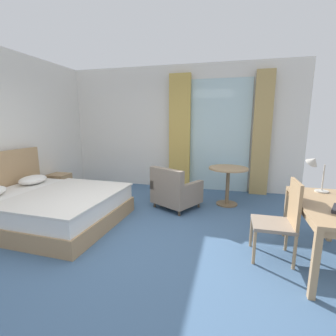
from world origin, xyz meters
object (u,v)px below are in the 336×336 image
object	(u,v)px
nightstand	(59,184)
bed	(48,205)
armchair_by_window	(175,191)
writing_desk	(328,212)
desk_lamp	(315,166)
desk_chair	(282,217)
round_cafe_table	(228,177)

from	to	relation	value
nightstand	bed	bearing A→B (deg)	-57.55
nightstand	armchair_by_window	distance (m)	2.69
writing_desk	armchair_by_window	distance (m)	2.46
writing_desk	desk_lamp	world-z (taller)	desk_lamp
desk_chair	round_cafe_table	size ratio (longest dim) A/B	1.29
nightstand	armchair_by_window	world-z (taller)	armchair_by_window
desk_chair	round_cafe_table	distance (m)	1.88
armchair_by_window	round_cafe_table	distance (m)	1.07
nightstand	desk_chair	bearing A→B (deg)	-19.45
bed	desk_chair	xyz separation A→B (m)	(3.43, -0.19, 0.24)
bed	writing_desk	bearing A→B (deg)	-3.00
armchair_by_window	round_cafe_table	size ratio (longest dim) A/B	1.31
armchair_by_window	desk_chair	bearing A→B (deg)	-39.79
desk_chair	nightstand	bearing A→B (deg)	160.55
writing_desk	round_cafe_table	xyz separation A→B (m)	(-1.10, 1.78, -0.08)
bed	desk_lamp	distance (m)	3.98
nightstand	writing_desk	bearing A→B (deg)	-17.81
bed	writing_desk	world-z (taller)	bed
writing_desk	desk_lamp	bearing A→B (deg)	90.33
writing_desk	nightstand	bearing A→B (deg)	162.19
writing_desk	armchair_by_window	size ratio (longest dim) A/B	1.40
writing_desk	desk_chair	world-z (taller)	desk_chair
desk_lamp	armchair_by_window	bearing A→B (deg)	159.87
bed	nightstand	world-z (taller)	bed
bed	writing_desk	distance (m)	3.91
nightstand	desk_lamp	bearing A→B (deg)	-11.19
writing_desk	round_cafe_table	world-z (taller)	round_cafe_table
writing_desk	desk_chair	bearing A→B (deg)	178.60
bed	desk_lamp	size ratio (longest dim) A/B	4.59
round_cafe_table	desk_lamp	bearing A→B (deg)	-47.59
desk_lamp	desk_chair	bearing A→B (deg)	-128.51
desk_chair	desk_lamp	world-z (taller)	desk_lamp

